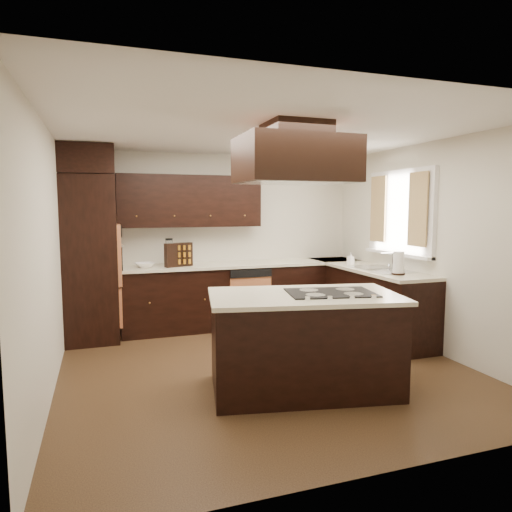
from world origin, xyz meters
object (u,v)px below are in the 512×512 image
at_px(oven_column, 90,259).
at_px(spice_rack, 179,255).
at_px(range_hood, 296,160).
at_px(island, 304,344).

relative_size(oven_column, spice_rack, 5.45).
distance_m(range_hood, spice_rack, 2.60).
distance_m(oven_column, spice_rack, 1.13).
relative_size(island, spice_rack, 4.36).
distance_m(island, range_hood, 1.72).
bearing_deg(island, oven_column, 140.04).
bearing_deg(range_hood, oven_column, 129.74).
xyz_separation_m(island, spice_rack, (-0.79, 2.36, 0.64)).
height_order(oven_column, spice_rack, oven_column).
height_order(range_hood, spice_rack, range_hood).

